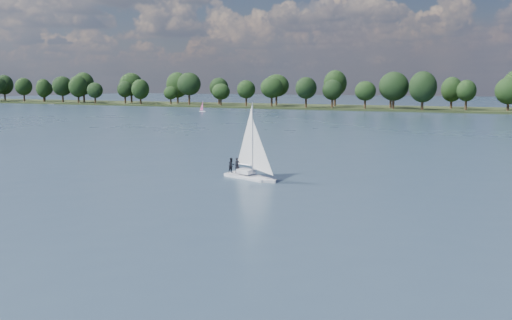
{
  "coord_description": "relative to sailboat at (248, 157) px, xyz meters",
  "views": [
    {
      "loc": [
        20.07,
        -24.31,
        10.99
      ],
      "look_at": [
        -6.47,
        31.86,
        2.5
      ],
      "focal_mm": 40.0,
      "sensor_mm": 36.0,
      "label": 1
    }
  ],
  "objects": [
    {
      "name": "dinghy_pink",
      "position": [
        -81.83,
        128.4,
        -1.56
      ],
      "size": [
        2.72,
        1.17,
        4.27
      ],
      "rotation": [
        0.0,
        0.0,
        -0.04
      ],
      "color": "white",
      "rests_on": "ground"
    },
    {
      "name": "pontoon",
      "position": [
        -187.13,
        157.88,
        -2.56
      ],
      "size": [
        4.16,
        2.35,
        0.5
      ],
      "primitive_type": "cube",
      "rotation": [
        0.0,
        0.0,
        0.09
      ],
      "color": "#515456",
      "rests_on": "ground"
    },
    {
      "name": "treeline",
      "position": [
        0.94,
        174.54,
        5.65
      ],
      "size": [
        562.18,
        74.19,
        18.35
      ],
      "color": "black",
      "rests_on": "ground"
    },
    {
      "name": "ground",
      "position": [
        8.35,
        66.28,
        -2.56
      ],
      "size": [
        700.0,
        700.0,
        0.0
      ],
      "primitive_type": "plane",
      "color": "#233342",
      "rests_on": "ground"
    },
    {
      "name": "far_shore",
      "position": [
        8.35,
        178.28,
        -2.56
      ],
      "size": [
        660.0,
        40.0,
        1.5
      ],
      "primitive_type": "cube",
      "color": "black",
      "rests_on": "ground"
    },
    {
      "name": "sailboat",
      "position": [
        0.0,
        0.0,
        0.0
      ],
      "size": [
        7.21,
        4.34,
        9.19
      ],
      "rotation": [
        0.0,
        0.0,
        -0.37
      ],
      "color": "silver",
      "rests_on": "ground"
    }
  ]
}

